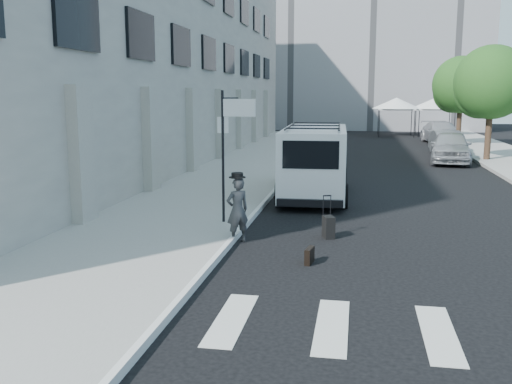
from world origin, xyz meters
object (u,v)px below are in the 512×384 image
at_px(parked_car_a, 451,147).
at_px(parked_car_b, 447,142).
at_px(briefcase, 309,256).
at_px(parked_car_c, 441,133).
at_px(cargo_van, 315,161).
at_px(businessman, 237,210).
at_px(suitcase, 328,227).

distance_m(parked_car_a, parked_car_b, 4.52).
relative_size(briefcase, parked_car_b, 0.11).
bearing_deg(parked_car_c, cargo_van, -113.65).
bearing_deg(parked_car_c, businessman, -112.26).
bearing_deg(briefcase, cargo_van, 102.61).
relative_size(businessman, briefcase, 3.60).
distance_m(briefcase, parked_car_a, 19.86).
distance_m(parked_car_a, parked_car_c, 12.06).
xyz_separation_m(parked_car_a, parked_car_c, (1.15, 12.01, -0.05)).
xyz_separation_m(parked_car_a, parked_car_b, (0.48, 4.49, -0.14)).
relative_size(parked_car_b, parked_car_c, 0.78).
relative_size(briefcase, suitcase, 0.42).
distance_m(parked_car_b, parked_car_c, 7.55).
height_order(suitcase, parked_car_c, parked_car_c).
relative_size(businessman, cargo_van, 0.25).
relative_size(suitcase, parked_car_c, 0.20).
height_order(briefcase, parked_car_b, parked_car_b).
distance_m(briefcase, suitcase, 2.28).
relative_size(businessman, suitcase, 1.49).
bearing_deg(briefcase, suitcase, 91.83).
xyz_separation_m(briefcase, parked_car_c, (6.83, 31.03, 0.61)).
bearing_deg(cargo_van, suitcase, -84.05).
distance_m(businessman, parked_car_a, 19.12).
bearing_deg(cargo_van, businessman, -103.32).
bearing_deg(businessman, briefcase, 103.83).
xyz_separation_m(parked_car_b, parked_car_c, (0.67, 7.52, 0.09)).
bearing_deg(businessman, parked_car_c, -144.60).
height_order(businessman, suitcase, businessman).
distance_m(businessman, parked_car_c, 30.82).
distance_m(briefcase, parked_car_b, 24.31).
bearing_deg(parked_car_c, briefcase, -108.28).
bearing_deg(parked_car_a, businessman, -106.13).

